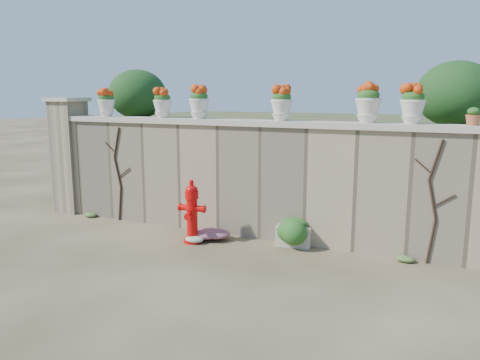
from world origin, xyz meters
The scene contains 21 objects.
ground centered at (0.00, 0.00, 0.00)m, with size 80.00×80.00×0.00m, color #463A23.
stone_wall centered at (0.00, 1.80, 1.00)m, with size 8.00×0.40×2.00m, color #9D8A68.
wall_cap centered at (0.00, 1.80, 2.05)m, with size 8.10×0.52×0.10m, color beige.
gate_pillar centered at (-4.15, 1.80, 1.26)m, with size 0.72×0.72×2.48m.
raised_fill centered at (0.00, 5.00, 1.00)m, with size 9.00×6.00×2.00m, color #384C23.
back_shrub_left centered at (-3.20, 3.00, 2.55)m, with size 1.30×1.30×1.10m, color #143814.
back_shrub_right centered at (3.40, 3.00, 2.55)m, with size 1.30×1.30×1.10m, color #143814.
vine_left centered at (-2.67, 1.58, 0.99)m, with size 0.60×0.04×1.91m.
vine_right centered at (3.23, 1.58, 0.99)m, with size 0.60×0.04×1.91m.
fire_hydrant centered at (-0.58, 0.96, 0.55)m, with size 0.48×0.34×1.10m.
planter_box centered at (1.08, 1.55, 0.22)m, with size 0.62×0.40×0.49m.
green_shrub centered at (1.06, 1.38, 0.32)m, with size 0.68×0.61×0.64m, color #1E5119.
magenta_clump centered at (-0.40, 1.20, 0.12)m, with size 0.90×0.60×0.24m, color #C9288F.
white_flowers centered at (-0.57, 0.95, 0.08)m, with size 0.46×0.37×0.17m, color white.
urn_pot_0 centered at (-3.08, 1.80, 2.37)m, with size 0.35×0.35×0.56m.
urn_pot_1 centered at (-1.70, 1.80, 2.37)m, with size 0.35×0.35×0.56m.
urn_pot_2 centered at (-0.89, 1.80, 2.39)m, with size 0.38×0.38×0.59m.
urn_pot_3 centered at (0.73, 1.80, 2.39)m, with size 0.37×0.37×0.58m.
urn_pot_4 centered at (2.17, 1.80, 2.41)m, with size 0.40×0.40×0.63m.
urn_pot_5 centered at (2.83, 1.80, 2.39)m, with size 0.38×0.38×0.59m.
terracotta_pot centered at (3.67, 1.80, 2.22)m, with size 0.21×0.21×0.25m.
Camera 1 is at (3.51, -5.79, 2.54)m, focal length 35.00 mm.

